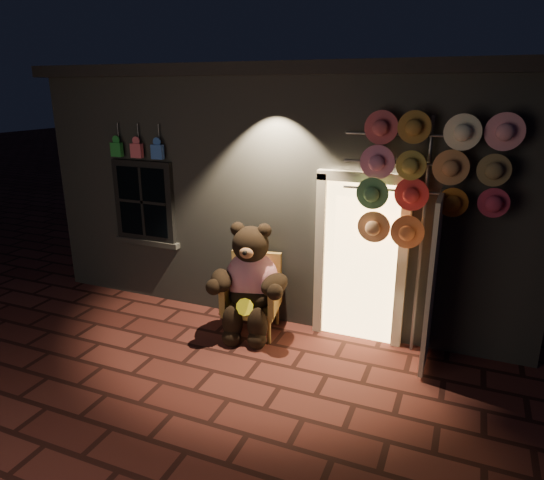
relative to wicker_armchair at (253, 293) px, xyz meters
The scene contains 5 objects.
ground 1.26m from the wicker_armchair, 90.09° to the right, with size 60.00×60.00×0.00m, color #552520.
shop_building 3.09m from the wicker_armchair, 90.01° to the left, with size 7.30×5.95×3.51m.
wicker_armchair is the anchor object (origin of this frame).
teddy_bear 0.26m from the wicker_armchair, 83.12° to the right, with size 1.10×0.94×1.54m.
hat_rack 2.67m from the wicker_armchair, ahead, with size 1.84×0.22×2.89m.
Camera 1 is at (2.52, -4.29, 3.15)m, focal length 32.00 mm.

